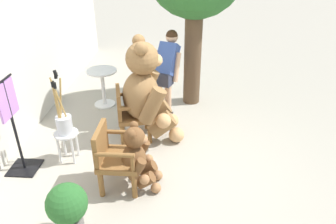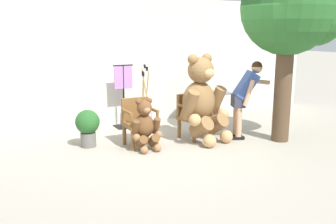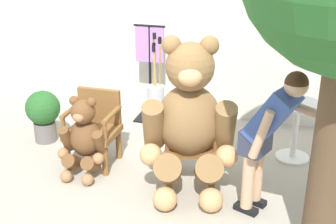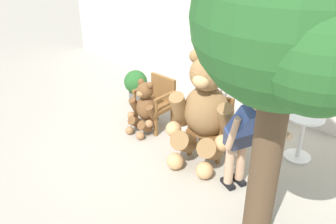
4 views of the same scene
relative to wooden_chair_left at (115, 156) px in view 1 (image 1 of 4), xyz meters
The scene contains 11 objects.
ground_plane 0.97m from the wooden_chair_left, 46.63° to the right, with size 60.00×60.00×0.00m, color #A8A091.
wooden_chair_left is the anchor object (origin of this frame).
wooden_chair_right 1.15m from the wooden_chair_left, ahead, with size 0.67×0.64×0.86m.
teddy_bear_large 1.27m from the wooden_chair_left, 12.72° to the right, with size 1.03×1.03×1.65m.
teddy_bear_small 0.29m from the wooden_chair_left, 89.95° to the right, with size 0.55×0.51×0.92m.
person_visitor 2.11m from the wooden_chair_left, 14.41° to the right, with size 0.88×0.49×1.50m.
white_stool 0.95m from the wooden_chair_left, 58.67° to the left, with size 0.34×0.34×0.46m.
brush_bucket 0.97m from the wooden_chair_left, 58.79° to the left, with size 0.22×0.22×0.95m.
round_side_table 2.36m from the wooden_chair_left, 17.54° to the left, with size 0.56×0.56×0.72m.
potted_plant 0.92m from the wooden_chair_left, 159.13° to the left, with size 0.44×0.44×0.68m.
clothing_display_stand 1.43m from the wooden_chair_left, 80.50° to the left, with size 0.44×0.40×1.36m.
Camera 1 is at (-3.91, -0.28, 2.95)m, focal length 35.00 mm.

